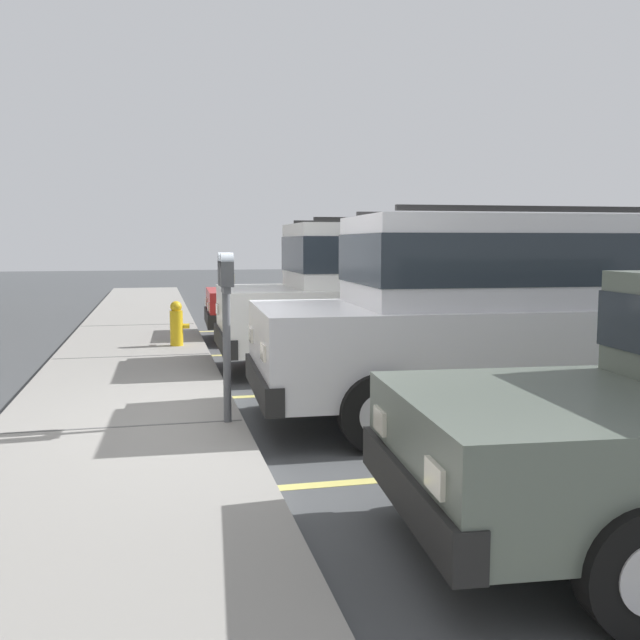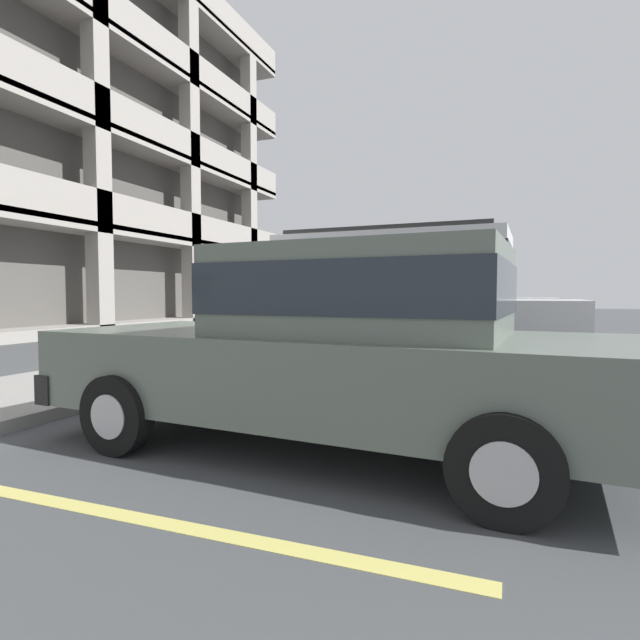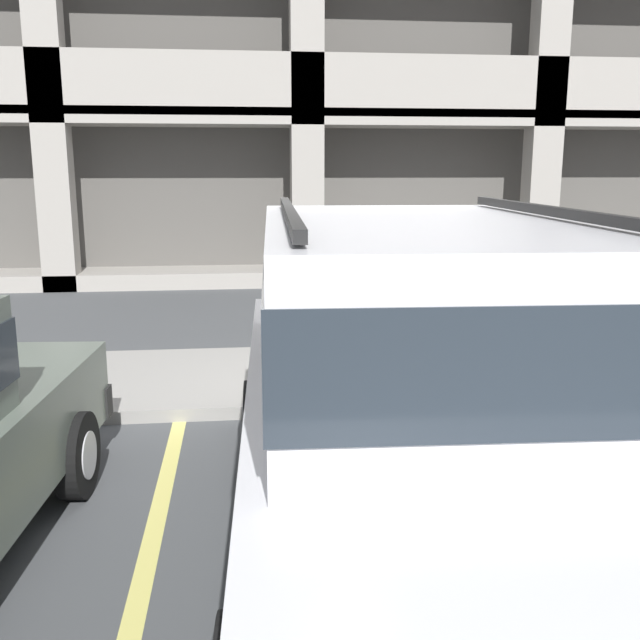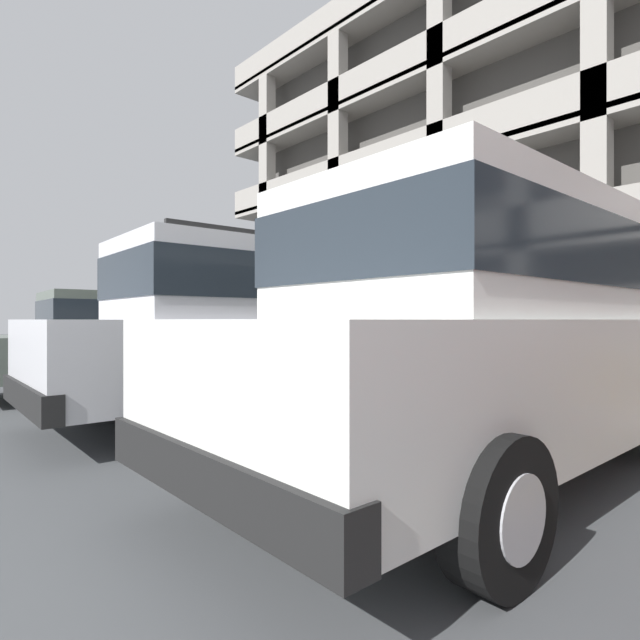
% 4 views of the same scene
% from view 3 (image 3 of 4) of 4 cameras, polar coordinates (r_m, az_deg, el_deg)
% --- Properties ---
extents(ground_plane, '(80.00, 80.00, 0.10)m').
position_cam_3_polar(ground_plane, '(6.44, 2.46, -8.69)').
color(ground_plane, '#444749').
extents(sidewalk, '(40.00, 2.20, 0.12)m').
position_cam_3_polar(sidewalk, '(7.62, 0.97, -4.47)').
color(sidewalk, gray).
rests_on(sidewalk, ground_plane).
extents(parking_stall_lines, '(12.28, 4.80, 0.01)m').
position_cam_3_polar(parking_stall_lines, '(5.63, 20.63, -12.07)').
color(parking_stall_lines, '#DBD16B').
rests_on(parking_stall_lines, ground_plane).
extents(silver_suv, '(2.16, 4.85, 2.03)m').
position_cam_3_polar(silver_suv, '(3.92, 7.79, -5.01)').
color(silver_suv, silver).
rests_on(silver_suv, ground_plane).
extents(parking_meter_near, '(0.35, 0.12, 1.51)m').
position_cam_3_polar(parking_meter_near, '(6.44, 1.88, 3.27)').
color(parking_meter_near, '#595B60').
rests_on(parking_meter_near, sidewalk).
extents(parking_garage, '(32.00, 10.00, 13.25)m').
position_cam_3_polar(parking_garage, '(19.16, -2.69, 23.52)').
color(parking_garage, '#54514D').
rests_on(parking_garage, ground_plane).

